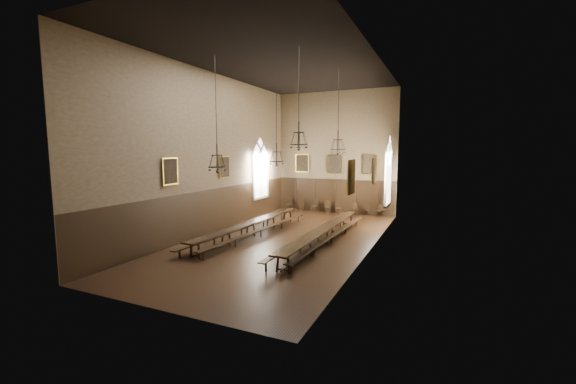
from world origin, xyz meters
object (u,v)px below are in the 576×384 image
Objects in this scene: chair_7 at (379,213)px; chandelier_back_right at (338,144)px; bench_left_inner at (261,232)px; chair_2 at (315,208)px; chair_5 at (354,211)px; chair_1 at (301,207)px; chair_4 at (339,210)px; chandelier_back_left at (277,156)px; bench_left_outer at (242,231)px; chair_0 at (289,206)px; chair_3 at (327,209)px; chandelier_front_left at (217,160)px; chair_6 at (366,212)px; bench_right_inner at (309,237)px; table_right at (323,236)px; chandelier_front_right at (299,137)px; bench_right_outer at (332,239)px; table_left at (251,229)px.

chandelier_back_right is at bearing -90.43° from chair_7.
chandelier_back_right reaches higher than bench_left_inner.
chair_2 is 3.02m from chair_5.
bench_left_inner is 8.66m from chair_1.
chair_4 is 7.57m from chandelier_back_left.
bench_left_outer is 10.60× the size of chair_0.
chair_0 is at bearing 162.34° from chair_3.
chair_0 reaches higher than bench_left_inner.
bench_left_outer is 10.63m from chair_7.
chandelier_front_left is (0.33, -11.27, 3.95)m from chair_1.
chair_6 is 8.40m from chandelier_back_left.
chandelier_front_left is (-4.40, -4.95, -0.77)m from chandelier_back_right.
chair_6 is 12.89m from chandelier_front_left.
chair_0 reaches higher than chair_6.
chandelier_back_left is (-3.12, 2.58, 4.04)m from bench_right_inner.
chair_4 is 0.96× the size of chair_7.
bench_left_outer is at bearing 96.29° from chandelier_front_left.
chair_2 reaches higher than chair_7.
bench_left_outer is 11.31× the size of chair_7.
chair_2 is 1.14× the size of chair_6.
table_right is at bearing -96.39° from chair_4.
bench_left_outer is at bearing -113.11° from chair_7.
chair_5 is at bearing -178.47° from chair_6.
chandelier_front_left reaches higher than bench_left_outer.
chandelier_back_right reaches higher than chair_1.
chair_1 is (-3.97, 8.55, 0.00)m from bench_right_inner.
bench_left_outer is at bearing 152.20° from chandelier_front_right.
bench_left_outer is at bearing -99.21° from chair_5.
chair_4 is (1.86, 8.61, -0.03)m from bench_left_inner.
chandelier_front_left is at bearing -107.08° from bench_left_inner.
chair_1 is 1.15× the size of chair_4.
chair_1 is at bearing 114.89° from bench_right_inner.
chandelier_back_right is (5.73, -6.33, 4.72)m from chair_0.
chair_3 is (-2.49, 8.46, -0.13)m from table_right.
bench_left_outer is 1.00× the size of bench_right_outer.
chair_0 reaches higher than bench_right_inner.
bench_right_outer is 9.83m from chair_1.
chandelier_front_left reaches higher than chair_6.
chair_6 reaches higher than table_left.
chair_1 is at bearing 5.30° from chair_0.
chair_5 reaches higher than bench_left_outer.
bench_left_outer is 1.93× the size of chandelier_front_left.
chair_6 is at bearing -16.88° from chair_4.
chair_3 reaches higher than chair_6.
chair_5 is at bearing -168.03° from chair_7.
chandelier_front_right is (-0.28, -2.57, 4.83)m from table_right.
chair_1 reaches higher than bench_left_inner.
chandelier_front_left is (-0.83, -11.21, 3.95)m from chair_2.
chandelier_back_left is (0.33, 2.59, 3.95)m from table_left.
chandelier_front_left is at bearing -149.00° from bench_right_outer.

